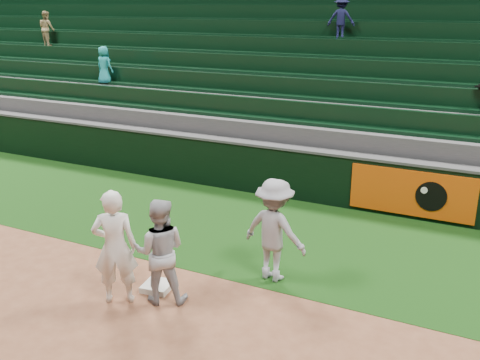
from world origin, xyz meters
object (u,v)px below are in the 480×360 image
object	(u,v)px
first_baseman	(115,247)
baserunner	(160,251)
base_coach	(274,230)
first_base	(158,286)

from	to	relation	value
first_baseman	baserunner	distance (m)	0.68
first_baseman	base_coach	bearing A→B (deg)	-169.31
first_base	base_coach	bearing A→B (deg)	36.88
first_base	baserunner	size ratio (longest dim) A/B	0.26
first_base	base_coach	xyz separation A→B (m)	(1.56, 1.17, 0.84)
first_baseman	base_coach	distance (m)	2.57
first_base	first_baseman	distance (m)	1.09
first_base	first_baseman	world-z (taller)	first_baseman
first_baseman	baserunner	size ratio (longest dim) A/B	1.09
first_base	baserunner	world-z (taller)	baserunner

